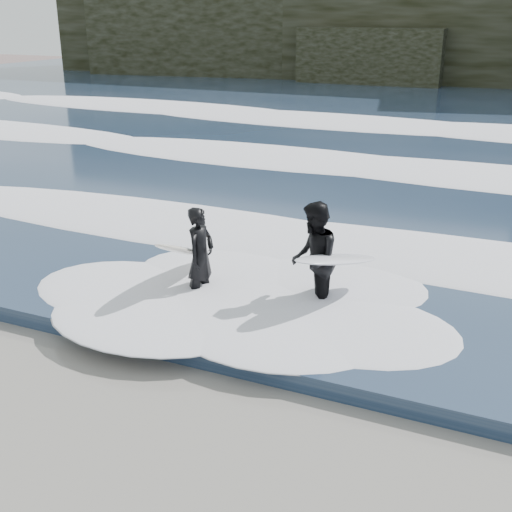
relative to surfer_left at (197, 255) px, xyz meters
The scene contains 7 objects.
sea 23.94m from the surfer_left, 85.67° to the left, with size 90.00×52.00×0.30m, color #22344D.
headland 41.10m from the surfer_left, 87.47° to the left, with size 70.00×9.00×10.00m, color black.
foam_near 4.29m from the surfer_left, 64.92° to the left, with size 60.00×3.20×0.20m, color white.
foam_mid 11.02m from the surfer_left, 80.56° to the left, with size 60.00×4.00×0.24m, color white.
foam_far 19.94m from the surfer_left, 84.81° to the left, with size 60.00×4.80×0.30m, color white.
surfer_left is the anchor object (origin of this frame).
surfer_right 2.17m from the surfer_left, 10.03° to the left, with size 1.60×2.16×2.04m.
Camera 1 is at (3.55, -4.30, 5.02)m, focal length 45.00 mm.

